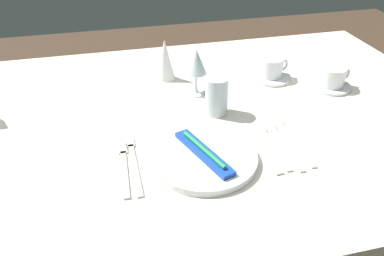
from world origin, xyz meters
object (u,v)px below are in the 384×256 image
at_px(fork_inner, 124,167).
at_px(napkin_folded, 165,59).
at_px(coffee_cup_right, 272,67).
at_px(spoon_soup, 270,141).
at_px(spoon_tea, 290,136).
at_px(coffee_cup_left, 332,76).
at_px(toothbrush_package, 204,152).
at_px(wine_glass_left, 196,64).
at_px(fork_outer, 134,162).
at_px(dinner_plate, 204,158).
at_px(spoon_dessert, 281,140).
at_px(drink_tumbler, 216,97).
at_px(dinner_knife, 262,148).

distance_m(fork_inner, napkin_folded, 0.50).
bearing_deg(coffee_cup_right, fork_inner, -145.27).
xyz_separation_m(spoon_soup, spoon_tea, (0.06, 0.01, 0.00)).
distance_m(coffee_cup_left, coffee_cup_right, 0.20).
relative_size(spoon_tea, coffee_cup_right, 2.23).
height_order(toothbrush_package, wine_glass_left, wine_glass_left).
distance_m(fork_inner, spoon_tea, 0.44).
bearing_deg(spoon_tea, coffee_cup_right, 75.12).
distance_m(toothbrush_package, fork_outer, 0.17).
distance_m(dinner_plate, toothbrush_package, 0.02).
bearing_deg(napkin_folded, fork_inner, -112.14).
xyz_separation_m(spoon_soup, wine_glass_left, (-0.12, 0.31, 0.10)).
bearing_deg(coffee_cup_right, spoon_dessert, -108.98).
xyz_separation_m(fork_outer, spoon_dessert, (0.39, 0.00, 0.00)).
height_order(fork_inner, spoon_soup, spoon_soup).
xyz_separation_m(toothbrush_package, napkin_folded, (-0.01, 0.47, 0.04)).
distance_m(coffee_cup_left, drink_tumbler, 0.42).
height_order(spoon_tea, drink_tumbler, drink_tumbler).
bearing_deg(spoon_dessert, coffee_cup_left, 40.64).
bearing_deg(drink_tumbler, spoon_tea, -47.62).
relative_size(spoon_tea, wine_glass_left, 1.51).
relative_size(dinner_knife, spoon_soup, 1.13).
height_order(toothbrush_package, spoon_soup, toothbrush_package).
bearing_deg(fork_outer, toothbrush_package, -10.57).
distance_m(spoon_soup, coffee_cup_left, 0.40).
relative_size(fork_inner, napkin_folded, 1.46).
bearing_deg(toothbrush_package, coffee_cup_right, 48.65).
xyz_separation_m(spoon_tea, drink_tumbler, (-0.16, 0.17, 0.05)).
bearing_deg(dinner_plate, spoon_dessert, 8.56).
height_order(fork_inner, drink_tumbler, drink_tumbler).
relative_size(dinner_plate, spoon_dessert, 1.23).
bearing_deg(napkin_folded, wine_glass_left, -59.90).
xyz_separation_m(dinner_plate, drink_tumbler, (0.10, 0.22, 0.04)).
bearing_deg(fork_outer, drink_tumbler, 35.37).
xyz_separation_m(coffee_cup_right, wine_glass_left, (-0.28, -0.05, 0.06)).
distance_m(fork_inner, dinner_knife, 0.35).
xyz_separation_m(toothbrush_package, drink_tumbler, (0.10, 0.22, 0.02)).
distance_m(spoon_dessert, drink_tumbler, 0.23).
xyz_separation_m(spoon_soup, drink_tumbler, (-0.10, 0.18, 0.05)).
relative_size(dinner_knife, spoon_dessert, 1.07).
height_order(fork_outer, spoon_soup, spoon_soup).
relative_size(spoon_tea, napkin_folded, 1.60).
bearing_deg(coffee_cup_right, napkin_folded, 166.64).
distance_m(toothbrush_package, spoon_tea, 0.26).
height_order(toothbrush_package, spoon_dessert, toothbrush_package).
height_order(dinner_plate, wine_glass_left, wine_glass_left).
relative_size(toothbrush_package, fork_inner, 1.02).
relative_size(dinner_plate, spoon_soup, 1.31).
bearing_deg(coffee_cup_right, dinner_knife, -116.12).
height_order(fork_inner, napkin_folded, napkin_folded).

